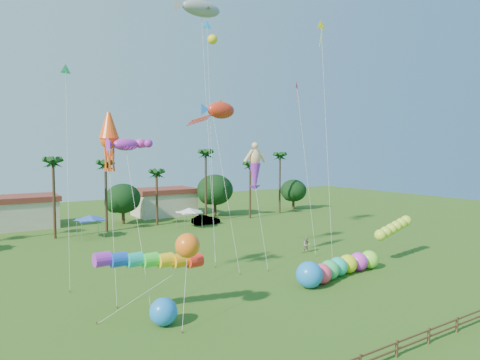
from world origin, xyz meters
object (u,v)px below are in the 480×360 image
caterpillar_inflatable (336,268)px  blue_ball (163,312)px  car_b (206,220)px  spectator_b (307,245)px

caterpillar_inflatable → blue_ball: caterpillar_inflatable is taller
car_b → blue_ball: bearing=150.5°
car_b → spectator_b: size_ratio=2.45×
caterpillar_inflatable → spectator_b: bearing=55.0°
blue_ball → spectator_b: bearing=24.8°
car_b → blue_ball: (-20.78, -32.30, 0.21)m
spectator_b → blue_ball: 23.71m
spectator_b → blue_ball: bearing=-125.6°
car_b → caterpillar_inflatable: bearing=176.7°
spectator_b → caterpillar_inflatable: 9.73m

